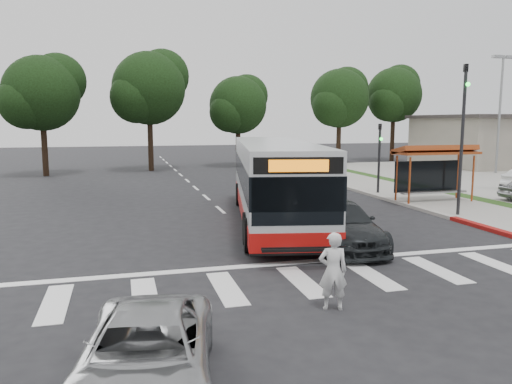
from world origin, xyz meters
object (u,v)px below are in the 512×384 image
object	(u,v)px
pedestrian	(333,271)
dark_sedan	(339,224)
transit_bus	(275,182)
silver_suv_south	(146,356)

from	to	relation	value
pedestrian	dark_sedan	distance (m)	5.79
transit_bus	silver_suv_south	size ratio (longest dim) A/B	2.91
silver_suv_south	dark_sedan	bearing A→B (deg)	58.87
transit_bus	pedestrian	world-z (taller)	transit_bus
transit_bus	dark_sedan	bearing A→B (deg)	-67.75
transit_bus	pedestrian	bearing A→B (deg)	-88.49
dark_sedan	transit_bus	bearing A→B (deg)	106.36
dark_sedan	silver_suv_south	distance (m)	10.16
pedestrian	transit_bus	bearing A→B (deg)	-86.08
transit_bus	pedestrian	size ratio (longest dim) A/B	7.31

